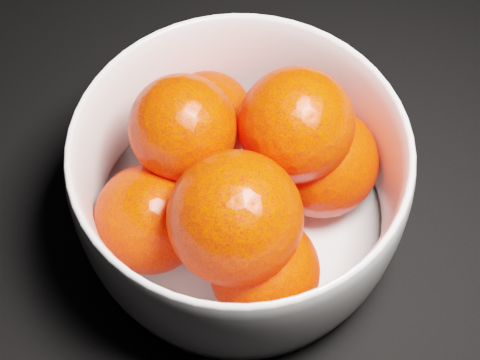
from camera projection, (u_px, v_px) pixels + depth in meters
bowl at (240, 184)px, 0.50m from camera, size 0.25×0.25×0.12m
orange_pile at (242, 178)px, 0.48m from camera, size 0.22×0.21×0.14m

